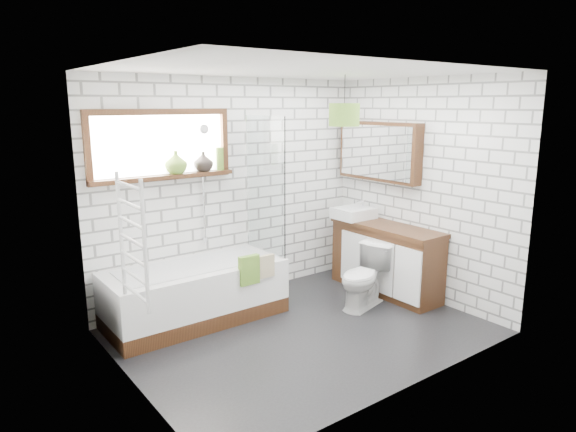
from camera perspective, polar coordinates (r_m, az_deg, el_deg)
floor at (r=5.22m, az=1.74°, el=-12.74°), size 3.40×2.60×0.01m
ceiling at (r=4.74m, az=1.95°, el=15.93°), size 3.40×2.60×0.01m
wall_back at (r=5.88m, az=-6.13°, el=2.91°), size 3.40×0.01×2.50m
wall_front at (r=3.92m, az=13.84°, el=-2.19°), size 3.40×0.01×2.50m
wall_left at (r=4.01m, az=-17.56°, el=-2.06°), size 0.01×2.60×2.50m
wall_right at (r=6.02m, az=14.63°, el=2.79°), size 0.01×2.60×2.50m
window at (r=5.40m, az=-13.86°, el=7.65°), size 1.52×0.16×0.68m
towel_radiator at (r=4.04m, az=-16.91°, el=-2.66°), size 0.06×0.52×1.00m
mirror_cabinet at (r=6.30m, az=10.06°, el=7.08°), size 0.16×1.20×0.70m
shower_riser at (r=5.64m, az=-9.41°, el=3.43°), size 0.02×0.02×1.30m
bathtub at (r=5.45m, az=-10.24°, el=-8.41°), size 1.82×0.80×0.59m
shower_screen at (r=5.62m, az=-2.54°, el=3.43°), size 0.02×0.72×1.50m
towel_green at (r=5.22m, az=-4.35°, el=-6.01°), size 0.22×0.06×0.30m
towel_beige at (r=5.33m, az=-2.44°, el=-5.59°), size 0.18×0.05×0.24m
vanity at (r=6.21m, az=10.81°, el=-4.69°), size 0.46×1.44×0.82m
basin at (r=6.39m, az=7.31°, el=0.33°), size 0.45×0.40×0.13m
tap at (r=6.49m, az=8.35°, el=1.06°), size 0.04×0.04×0.16m
toilet at (r=5.75m, az=8.48°, el=-6.68°), size 0.55×0.76×0.70m
vase_olive at (r=5.44m, az=-12.32°, el=5.64°), size 0.27×0.27×0.24m
vase_dark at (r=5.58m, az=-9.37°, el=5.79°), size 0.21×0.21×0.21m
bottle at (r=5.67m, az=-7.56°, el=6.12°), size 0.08×0.08×0.25m
pendant at (r=5.38m, az=6.26°, el=11.13°), size 0.31×0.31×0.23m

